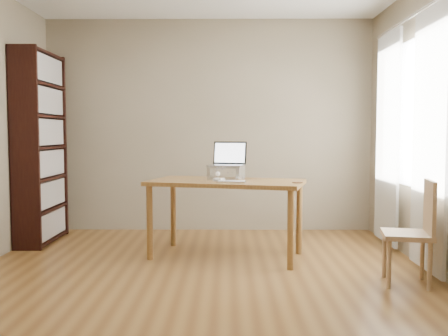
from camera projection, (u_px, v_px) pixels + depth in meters
room at (202, 121)px, 3.93m from camera, size 4.04×4.54×2.64m
bookshelf at (41, 148)px, 5.50m from camera, size 0.30×0.90×2.10m
curtains at (406, 137)px, 4.71m from camera, size 0.03×1.90×2.25m
desk at (226, 190)px, 4.85m from camera, size 1.61×1.09×0.75m
laptop_stand at (226, 171)px, 4.92m from camera, size 0.32×0.25×0.13m
laptop at (226, 160)px, 4.97m from camera, size 0.39×0.37×0.24m
keyboard at (231, 182)px, 4.62m from camera, size 0.28×0.16×0.02m
coaster at (297, 183)px, 4.59m from camera, size 0.10×0.10×0.01m
cat at (226, 173)px, 4.95m from camera, size 0.25×0.48×0.15m
chair at (415, 229)px, 3.97m from camera, size 0.43×0.43×0.84m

